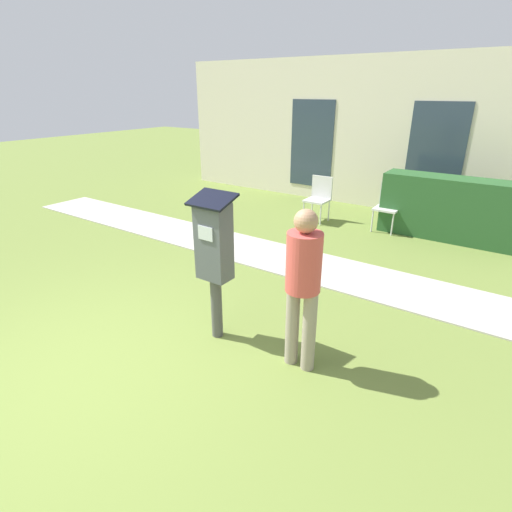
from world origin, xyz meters
The scene contains 8 objects.
ground_plane centered at (0.00, 0.00, 0.00)m, with size 40.00×40.00×0.00m, color olive.
sidewalk centered at (0.00, 3.51, 0.01)m, with size 12.00×1.10×0.02m.
building_facade centered at (0.00, 7.43, 1.60)m, with size 10.00×0.26×3.20m.
parking_meter centered at (0.63, 1.27, 1.02)m, with size 0.44×0.31×1.59m.
person_standing centered at (1.61, 1.33, 0.93)m, with size 0.32×0.32×1.58m.
outdoor_chair_left centered at (-0.35, 5.69, 0.53)m, with size 0.44×0.44×0.90m.
outdoor_chair_middle centered at (1.00, 5.89, 0.53)m, with size 0.44×0.44×0.90m.
hedge_row centered at (2.08, 6.04, 0.55)m, with size 2.41×0.60×1.10m.
Camera 1 is at (3.09, -1.56, 2.50)m, focal length 28.00 mm.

